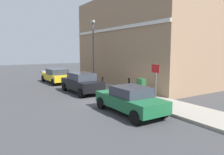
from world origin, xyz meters
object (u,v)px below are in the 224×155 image
(bollard_near_cabinet, at_px, (129,84))
(lamppost, at_px, (93,49))
(car_yellow, at_px, (57,75))
(utility_cabinet, at_px, (141,88))
(street_sign, at_px, (156,79))
(car_black, at_px, (82,82))
(bollard_far_kerb, at_px, (103,83))
(car_green, at_px, (130,99))

(bollard_near_cabinet, height_order, lamppost, lamppost)
(car_yellow, relative_size, lamppost, 0.77)
(utility_cabinet, bearing_deg, street_sign, -113.82)
(car_black, xyz_separation_m, bollard_far_kerb, (1.50, -0.53, -0.08))
(lamppost, bearing_deg, car_yellow, 132.91)
(bollard_far_kerb, distance_m, street_sign, 5.73)
(bollard_near_cabinet, distance_m, street_sign, 4.26)
(utility_cabinet, xyz_separation_m, bollard_far_kerb, (-1.16, 3.17, 0.02))
(car_black, bearing_deg, lamppost, -40.87)
(car_green, bearing_deg, utility_cabinet, -48.64)
(utility_cabinet, bearing_deg, lamppost, 90.69)
(bollard_far_kerb, relative_size, lamppost, 0.18)
(lamppost, bearing_deg, utility_cabinet, -89.31)
(bollard_near_cabinet, bearing_deg, car_green, -126.26)
(car_black, height_order, lamppost, lamppost)
(car_green, distance_m, car_black, 6.14)
(car_black, height_order, bollard_far_kerb, car_black)
(utility_cabinet, bearing_deg, car_green, -138.76)
(lamppost, bearing_deg, bollard_near_cabinet, -88.03)
(car_yellow, relative_size, bollard_near_cabinet, 4.23)
(car_yellow, xyz_separation_m, utility_cabinet, (2.68, -9.57, -0.05))
(car_yellow, xyz_separation_m, street_sign, (1.58, -12.05, 0.93))
(bollard_near_cabinet, xyz_separation_m, street_sign, (-1.20, -3.97, 0.96))
(utility_cabinet, relative_size, bollard_near_cabinet, 1.11)
(bollard_near_cabinet, bearing_deg, street_sign, -106.74)
(car_black, distance_m, car_yellow, 5.87)
(car_green, distance_m, bollard_far_kerb, 5.84)
(car_green, xyz_separation_m, utility_cabinet, (2.79, 2.44, -0.03))
(car_green, xyz_separation_m, bollard_far_kerb, (1.62, 5.61, -0.01))
(car_yellow, bearing_deg, lamppost, -137.84)
(car_green, height_order, utility_cabinet, car_green)
(car_green, relative_size, bollard_far_kerb, 3.93)
(utility_cabinet, height_order, lamppost, lamppost)
(utility_cabinet, relative_size, lamppost, 0.20)
(car_green, height_order, car_yellow, car_yellow)
(car_black, relative_size, street_sign, 1.81)
(street_sign, bearing_deg, car_green, 178.70)
(car_yellow, xyz_separation_m, bollard_far_kerb, (1.51, -6.40, -0.03))
(car_yellow, bearing_deg, car_green, 178.72)
(car_yellow, relative_size, utility_cabinet, 3.82)
(bollard_near_cabinet, xyz_separation_m, lamppost, (-0.18, 5.29, 2.60))
(car_green, bearing_deg, bollard_near_cabinet, -36.15)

